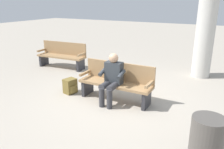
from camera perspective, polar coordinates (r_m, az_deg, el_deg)
ground_plane at (r=5.54m, az=0.78°, el=-6.47°), size 40.00×40.00×0.00m
bench_near at (r=5.42m, az=1.15°, el=-1.78°), size 1.80×0.49×0.90m
person_seated at (r=5.18m, az=-0.08°, el=-0.79°), size 0.57×0.57×1.18m
backpack at (r=5.99m, az=-10.50°, el=-2.89°), size 0.34×0.35×0.38m
bench_far at (r=8.30m, az=-12.46°, el=4.87°), size 1.83×0.62×0.90m
support_pillar at (r=7.46m, az=22.86°, el=12.85°), size 0.56×0.56×3.59m
trash_bin at (r=3.51m, az=22.61°, el=-16.07°), size 0.45×0.45×0.83m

